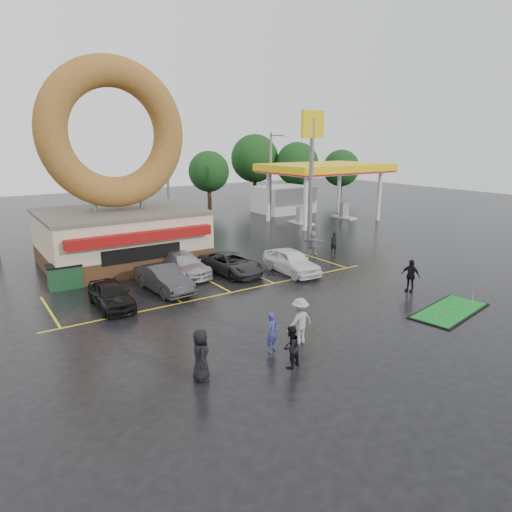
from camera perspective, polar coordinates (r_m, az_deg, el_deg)
ground at (r=22.95m, az=1.26°, el=-6.87°), size 120.00×120.00×0.00m
donut_shop at (r=32.08m, az=-16.82°, el=6.88°), size 10.20×8.70×13.50m
gas_station at (r=50.43m, az=6.28°, el=9.05°), size 12.30×13.65×5.90m
shell_sign at (r=38.88m, az=6.99°, el=12.90°), size 2.20×0.36×10.60m
streetlight_mid at (r=41.88m, az=-10.92°, el=9.29°), size 0.40×2.21×9.00m
streetlight_right at (r=48.66m, az=1.89°, el=10.21°), size 0.40×2.21×9.00m
tree_far_a at (r=61.10m, az=5.16°, el=11.39°), size 5.60×5.60×8.00m
tree_far_b at (r=63.62m, az=10.58°, el=10.74°), size 4.90×4.90×7.00m
tree_far_c at (r=61.93m, az=-0.16°, el=12.09°), size 6.30×6.30×9.00m
tree_far_d at (r=56.18m, az=-5.92°, el=10.45°), size 4.90×4.90×7.00m
car_black at (r=24.34m, az=-17.69°, el=-4.59°), size 1.66×4.05×1.38m
car_dgrey at (r=26.09m, az=-11.45°, el=-2.79°), size 2.01×4.65×1.49m
car_silver at (r=29.02m, az=-9.03°, el=-1.01°), size 2.13×4.90×1.40m
car_grey at (r=28.94m, az=-3.09°, el=-0.95°), size 2.83×5.10×1.35m
car_white at (r=29.11m, az=4.46°, el=-0.66°), size 2.05×4.67×1.56m
person_blue at (r=18.54m, az=2.05°, el=-9.46°), size 0.70×0.59×1.65m
person_blackjkt at (r=17.37m, az=4.35°, el=-11.24°), size 0.94×0.82×1.64m
person_hoodie at (r=19.23m, az=5.50°, el=-8.09°), size 1.31×0.79×1.98m
person_bystander at (r=16.53m, az=-6.93°, el=-12.20°), size 0.86×1.07×1.90m
person_cameraman at (r=26.97m, az=18.73°, el=-2.33°), size 0.68×1.15×1.84m
person_walker_near at (r=33.99m, az=7.12°, el=1.66°), size 1.53×1.56×1.79m
person_walker_far at (r=34.72m, az=9.67°, el=1.67°), size 0.64×0.49×1.59m
dumpster at (r=28.47m, az=-22.80°, el=-2.40°), size 1.90×1.35×1.30m
putting_green at (r=24.82m, az=23.07°, el=-6.31°), size 5.12×2.91×0.60m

